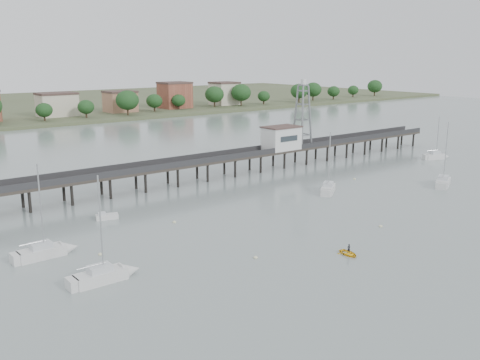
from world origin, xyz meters
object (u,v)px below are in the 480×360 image
object	(u,v)px
sailboat_a	(110,274)
yellow_dinghy	(348,255)
sailboat_d	(444,181)
lattice_tower	(303,116)
white_tender	(106,217)
sailboat_b	(51,251)
sailboat_c	(329,188)
sailboat_e	(438,156)
pier	(188,164)

from	to	relation	value
sailboat_a	yellow_dinghy	bearing A→B (deg)	-23.27
sailboat_d	lattice_tower	bearing A→B (deg)	76.80
sailboat_d	white_tender	world-z (taller)	sailboat_d
lattice_tower	sailboat_b	world-z (taller)	lattice_tower
sailboat_a	sailboat_c	bearing A→B (deg)	13.71
lattice_tower	sailboat_a	size ratio (longest dim) A/B	1.20
sailboat_e	yellow_dinghy	world-z (taller)	sailboat_e
sailboat_a	yellow_dinghy	size ratio (longest dim) A/B	4.45
sailboat_a	sailboat_c	distance (m)	50.87
white_tender	sailboat_e	bearing A→B (deg)	14.70
sailboat_d	white_tender	bearing A→B (deg)	136.59
sailboat_c	lattice_tower	bearing A→B (deg)	21.38
pier	lattice_tower	xyz separation A→B (m)	(31.50, 0.00, 7.31)
pier	white_tender	xyz separation A→B (m)	(-23.13, -12.75, -3.39)
lattice_tower	sailboat_b	distance (m)	71.35
sailboat_c	pier	bearing A→B (deg)	92.10
sailboat_b	yellow_dinghy	bearing A→B (deg)	-39.23
sailboat_a	sailboat_c	size ratio (longest dim) A/B	1.09
sailboat_a	sailboat_e	distance (m)	95.84
sailboat_d	yellow_dinghy	distance (m)	46.16
pier	sailboat_c	size ratio (longest dim) A/B	12.64
lattice_tower	yellow_dinghy	xyz separation A→B (m)	(-36.79, -46.01, -11.10)
lattice_tower	sailboat_a	xyz separation A→B (m)	(-64.00, -34.49, -10.46)
pier	sailboat_c	xyz separation A→B (m)	(16.85, -22.16, -3.15)
sailboat_c	sailboat_a	bearing A→B (deg)	158.87
sailboat_a	sailboat_d	distance (m)	71.31
white_tender	yellow_dinghy	bearing A→B (deg)	-44.41
pier	lattice_tower	bearing A→B (deg)	0.00
sailboat_a	sailboat_b	distance (m)	11.90
sailboat_b	yellow_dinghy	distance (m)	37.84
sailboat_d	sailboat_b	xyz separation A→B (m)	(-74.03, 9.37, 0.00)
lattice_tower	sailboat_a	bearing A→B (deg)	-151.68
sailboat_b	white_tender	xyz separation A→B (m)	(12.13, 10.17, -0.24)
lattice_tower	sailboat_e	bearing A→B (deg)	-28.99
white_tender	yellow_dinghy	distance (m)	37.75
sailboat_e	yellow_dinghy	size ratio (longest dim) A/B	3.76
sailboat_b	white_tender	bearing A→B (deg)	38.37
pier	sailboat_c	bearing A→B (deg)	-52.74
sailboat_d	sailboat_b	world-z (taller)	sailboat_d
sailboat_c	yellow_dinghy	size ratio (longest dim) A/B	4.09
sailboat_d	sailboat_c	distance (m)	24.15
lattice_tower	sailboat_d	size ratio (longest dim) A/B	1.19
lattice_tower	sailboat_a	distance (m)	73.44
pier	sailboat_e	distance (m)	63.99
pier	lattice_tower	world-z (taller)	lattice_tower
sailboat_e	sailboat_c	bearing A→B (deg)	-149.63
pier	sailboat_a	size ratio (longest dim) A/B	11.63
lattice_tower	sailboat_e	world-z (taller)	lattice_tower
lattice_tower	sailboat_c	xyz separation A→B (m)	(-14.65, -22.16, -10.45)
lattice_tower	sailboat_c	world-z (taller)	lattice_tower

